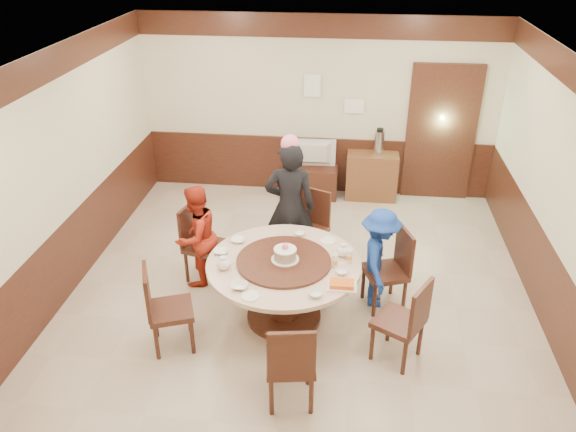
# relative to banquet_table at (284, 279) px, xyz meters

# --- Properties ---
(room) EXTENTS (6.00, 6.04, 2.84)m
(room) POSITION_rel_banquet_table_xyz_m (0.14, 0.46, 0.55)
(room) COLOR #C5B19D
(room) RESTS_ON ground
(banquet_table) EXTENTS (1.67, 1.67, 0.78)m
(banquet_table) POSITION_rel_banquet_table_xyz_m (0.00, 0.00, 0.00)
(banquet_table) COLOR #3D1C13
(banquet_table) RESTS_ON ground
(chair_0) EXTENTS (0.57, 0.57, 0.97)m
(chair_0) POSITION_rel_banquet_table_xyz_m (1.14, 0.39, -0.23)
(chair_0) COLOR #3D1C13
(chair_0) RESTS_ON ground
(chair_1) EXTENTS (0.58, 0.58, 0.97)m
(chair_1) POSITION_rel_banquet_table_xyz_m (0.17, 1.22, -0.23)
(chair_1) COLOR #3D1C13
(chair_1) RESTS_ON ground
(chair_2) EXTENTS (0.54, 0.53, 0.97)m
(chair_2) POSITION_rel_banquet_table_xyz_m (-1.08, 0.71, -0.23)
(chair_2) COLOR #3D1C13
(chair_2) RESTS_ON ground
(chair_3) EXTENTS (0.57, 0.57, 0.97)m
(chair_3) POSITION_rel_banquet_table_xyz_m (-1.12, -0.59, -0.23)
(chair_3) COLOR #3D1C13
(chair_3) RESTS_ON ground
(chair_4) EXTENTS (0.50, 0.51, 0.97)m
(chair_4) POSITION_rel_banquet_table_xyz_m (0.21, -1.21, -0.23)
(chair_4) COLOR #3D1C13
(chair_4) RESTS_ON ground
(chair_5) EXTENTS (0.60, 0.60, 0.97)m
(chair_5) POSITION_rel_banquet_table_xyz_m (1.24, -0.51, -0.23)
(chair_5) COLOR #3D1C13
(chair_5) RESTS_ON ground
(person_standing) EXTENTS (0.66, 0.46, 1.71)m
(person_standing) POSITION_rel_banquet_table_xyz_m (-0.05, 1.07, 0.32)
(person_standing) COLOR black
(person_standing) RESTS_ON ground
(person_red) EXTENTS (0.73, 0.78, 1.29)m
(person_red) POSITION_rel_banquet_table_xyz_m (-1.13, 0.60, 0.11)
(person_red) COLOR #AE2817
(person_red) RESTS_ON ground
(person_blue) EXTENTS (0.46, 0.79, 1.21)m
(person_blue) POSITION_rel_banquet_table_xyz_m (1.04, 0.42, 0.07)
(person_blue) COLOR #183B9F
(person_blue) RESTS_ON ground
(birthday_cake) EXTENTS (0.30, 0.30, 0.20)m
(birthday_cake) POSITION_rel_banquet_table_xyz_m (0.01, 0.00, 0.32)
(birthday_cake) COLOR white
(birthday_cake) RESTS_ON banquet_table
(teapot_left) EXTENTS (0.17, 0.15, 0.13)m
(teapot_left) POSITION_rel_banquet_table_xyz_m (-0.61, -0.20, 0.28)
(teapot_left) COLOR white
(teapot_left) RESTS_ON banquet_table
(teapot_right) EXTENTS (0.17, 0.15, 0.13)m
(teapot_right) POSITION_rel_banquet_table_xyz_m (0.62, 0.21, 0.28)
(teapot_right) COLOR white
(teapot_right) RESTS_ON banquet_table
(bowl_0) EXTENTS (0.16, 0.16, 0.04)m
(bowl_0) POSITION_rel_banquet_table_xyz_m (-0.57, 0.37, 0.24)
(bowl_0) COLOR white
(bowl_0) RESTS_ON banquet_table
(bowl_1) EXTENTS (0.14, 0.14, 0.04)m
(bowl_1) POSITION_rel_banquet_table_xyz_m (0.38, -0.57, 0.24)
(bowl_1) COLOR white
(bowl_1) RESTS_ON banquet_table
(bowl_2) EXTENTS (0.17, 0.17, 0.04)m
(bowl_2) POSITION_rel_banquet_table_xyz_m (-0.38, -0.52, 0.24)
(bowl_2) COLOR white
(bowl_2) RESTS_ON banquet_table
(bowl_3) EXTENTS (0.13, 0.13, 0.04)m
(bowl_3) POSITION_rel_banquet_table_xyz_m (0.62, -0.15, 0.24)
(bowl_3) COLOR white
(bowl_3) RESTS_ON banquet_table
(bowl_4) EXTENTS (0.15, 0.15, 0.04)m
(bowl_4) POSITION_rel_banquet_table_xyz_m (-0.71, 0.10, 0.24)
(bowl_4) COLOR white
(bowl_4) RESTS_ON banquet_table
(bowl_5) EXTENTS (0.13, 0.13, 0.04)m
(bowl_5) POSITION_rel_banquet_table_xyz_m (0.11, 0.59, 0.24)
(bowl_5) COLOR white
(bowl_5) RESTS_ON banquet_table
(saucer_near) EXTENTS (0.18, 0.18, 0.01)m
(saucer_near) POSITION_rel_banquet_table_xyz_m (-0.25, -0.65, 0.22)
(saucer_near) COLOR white
(saucer_near) RESTS_ON banquet_table
(saucer_far) EXTENTS (0.18, 0.18, 0.01)m
(saucer_far) POSITION_rel_banquet_table_xyz_m (0.45, 0.50, 0.22)
(saucer_far) COLOR white
(saucer_far) RESTS_ON banquet_table
(shrimp_platter) EXTENTS (0.30, 0.20, 0.06)m
(shrimp_platter) POSITION_rel_banquet_table_xyz_m (0.63, -0.39, 0.24)
(shrimp_platter) COLOR white
(shrimp_platter) RESTS_ON banquet_table
(bottle_0) EXTENTS (0.06, 0.06, 0.16)m
(bottle_0) POSITION_rel_banquet_table_xyz_m (0.55, -0.04, 0.30)
(bottle_0) COLOR white
(bottle_0) RESTS_ON banquet_table
(bottle_1) EXTENTS (0.06, 0.06, 0.16)m
(bottle_1) POSITION_rel_banquet_table_xyz_m (0.69, 0.07, 0.30)
(bottle_1) COLOR white
(bottle_1) RESTS_ON banquet_table
(tv_stand) EXTENTS (0.85, 0.45, 0.50)m
(tv_stand) POSITION_rel_banquet_table_xyz_m (0.05, 3.20, -0.28)
(tv_stand) COLOR #3D1C13
(tv_stand) RESTS_ON ground
(television) EXTENTS (0.76, 0.12, 0.44)m
(television) POSITION_rel_banquet_table_xyz_m (0.05, 3.20, 0.19)
(television) COLOR gray
(television) RESTS_ON tv_stand
(side_cabinet) EXTENTS (0.80, 0.40, 0.75)m
(side_cabinet) POSITION_rel_banquet_table_xyz_m (1.01, 3.23, -0.16)
(side_cabinet) COLOR brown
(side_cabinet) RESTS_ON ground
(thermos) EXTENTS (0.15, 0.15, 0.38)m
(thermos) POSITION_rel_banquet_table_xyz_m (1.09, 3.23, 0.41)
(thermos) COLOR silver
(thermos) RESTS_ON side_cabinet
(notice_left) EXTENTS (0.25, 0.00, 0.35)m
(notice_left) POSITION_rel_banquet_table_xyz_m (0.03, 3.40, 1.22)
(notice_left) COLOR white
(notice_left) RESTS_ON room
(notice_right) EXTENTS (0.30, 0.00, 0.22)m
(notice_right) POSITION_rel_banquet_table_xyz_m (0.68, 3.40, 0.92)
(notice_right) COLOR white
(notice_right) RESTS_ON room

